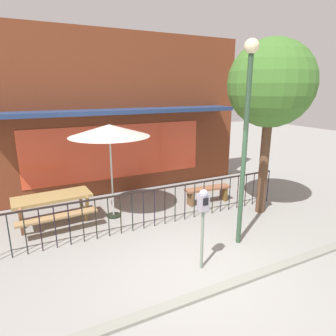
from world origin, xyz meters
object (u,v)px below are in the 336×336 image
Objects in this scene: patio_umbrella at (109,131)px; patio_bench at (208,191)px; street_tree at (271,85)px; parking_meter_near at (203,208)px; picnic_table_left at (53,202)px; street_lamp at (247,119)px.

patio_umbrella reaches higher than patio_bench.
parking_meter_near is at bearing -152.47° from street_tree.
patio_umbrella is 1.72× the size of patio_bench.
picnic_table_left is 0.77× the size of patio_umbrella.
street_lamp is (-0.69, -2.25, 2.36)m from patio_bench.
picnic_table_left is 1.20× the size of parking_meter_near.
picnic_table_left is 0.42× the size of street_tree.
picnic_table_left is at bearing 142.62° from street_lamp.
patio_bench is at bearing -6.09° from picnic_table_left.
picnic_table_left is 0.45× the size of street_lamp.
street_lamp reaches higher than parking_meter_near.
picnic_table_left is 1.33× the size of patio_bench.
street_lamp is (1.25, 0.45, 1.50)m from parking_meter_near.
patio_umbrella is 3.28m from parking_meter_near.
street_tree is (5.16, -1.64, 2.76)m from picnic_table_left.
parking_meter_near is (2.28, -3.14, 0.60)m from picnic_table_left.
patio_bench is 3.33m from street_lamp.
patio_umbrella reaches higher than picnic_table_left.
patio_umbrella is 0.58× the size of street_lamp.
picnic_table_left is 6.08m from street_tree.
street_lamp is at bearing -50.79° from patio_umbrella.
street_tree is (0.94, -1.19, 3.02)m from patio_bench.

